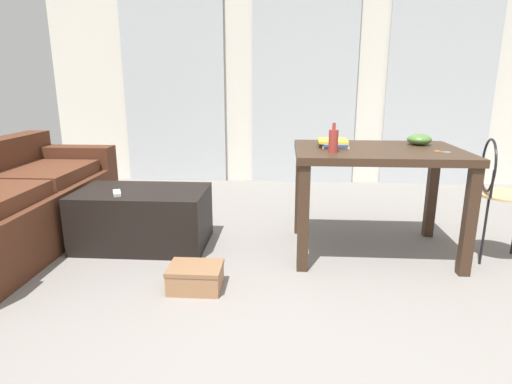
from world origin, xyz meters
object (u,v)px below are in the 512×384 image
(scissors, at_px, (440,151))
(tv_remote_primary, at_px, (117,193))
(couch, at_px, (8,207))
(shoebox, at_px, (196,277))
(craft_table, at_px, (377,165))
(bottle_near, at_px, (333,141))
(bowl, at_px, (419,139))
(coffee_table, at_px, (143,218))
(wire_chair, at_px, (497,185))
(book_stack, at_px, (334,143))

(scissors, xyz_separation_m, tv_remote_primary, (-2.19, 0.00, -0.32))
(couch, height_order, shoebox, couch)
(craft_table, height_order, scissors, scissors)
(bottle_near, bearing_deg, couch, 177.61)
(couch, bearing_deg, bowl, 5.26)
(craft_table, bearing_deg, coffee_table, 179.49)
(couch, height_order, wire_chair, wire_chair)
(shoebox, bearing_deg, scissors, 19.49)
(couch, distance_m, wire_chair, 3.45)
(shoebox, bearing_deg, book_stack, 40.59)
(bottle_near, height_order, tv_remote_primary, bottle_near)
(bottle_near, bearing_deg, tv_remote_primary, 177.21)
(bottle_near, bearing_deg, wire_chair, 5.93)
(scissors, bearing_deg, craft_table, 162.77)
(bottle_near, relative_size, book_stack, 0.68)
(couch, xyz_separation_m, bowl, (2.98, 0.27, 0.49))
(coffee_table, distance_m, craft_table, 1.74)
(craft_table, xyz_separation_m, scissors, (0.38, -0.12, 0.12))
(wire_chair, relative_size, bottle_near, 4.43)
(couch, xyz_separation_m, book_stack, (2.36, 0.17, 0.47))
(bottle_near, bearing_deg, craft_table, 29.52)
(couch, height_order, coffee_table, couch)
(couch, height_order, craft_table, craft_table)
(coffee_table, height_order, tv_remote_primary, tv_remote_primary)
(couch, xyz_separation_m, wire_chair, (3.44, 0.02, 0.22))
(bottle_near, xyz_separation_m, tv_remote_primary, (-1.49, 0.07, -0.40))
(bottle_near, bearing_deg, scissors, 5.61)
(tv_remote_primary, distance_m, shoebox, 0.93)
(book_stack, xyz_separation_m, shoebox, (-0.86, -0.74, -0.70))
(bottle_near, distance_m, bowl, 0.75)
(craft_table, distance_m, book_stack, 0.33)
(wire_chair, relative_size, scissors, 9.07)
(wire_chair, distance_m, scissors, 0.47)
(coffee_table, bearing_deg, craft_table, -0.51)
(couch, relative_size, shoebox, 6.29)
(bottle_near, relative_size, bowl, 1.11)
(couch, height_order, scissors, scissors)
(craft_table, bearing_deg, book_stack, 165.28)
(bottle_near, xyz_separation_m, book_stack, (0.03, 0.26, -0.05))
(coffee_table, xyz_separation_m, bowl, (2.01, 0.17, 0.58))
(couch, xyz_separation_m, scissors, (3.03, -0.03, 0.45))
(wire_chair, distance_m, shoebox, 2.08)
(scissors, bearing_deg, wire_chair, 6.48)
(scissors, bearing_deg, book_stack, 163.87)
(couch, relative_size, craft_table, 1.76)
(couch, bearing_deg, coffee_table, 6.05)
(wire_chair, height_order, shoebox, wire_chair)
(wire_chair, relative_size, shoebox, 2.66)
(coffee_table, relative_size, book_stack, 3.39)
(bowl, xyz_separation_m, tv_remote_primary, (-2.14, -0.30, -0.36))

